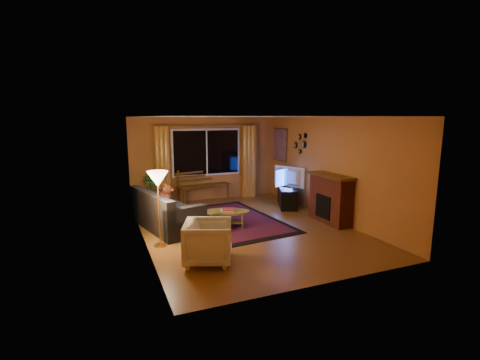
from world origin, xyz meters
name	(u,v)px	position (x,y,z in m)	size (l,w,h in m)	color
floor	(245,227)	(0.00, 0.00, -0.01)	(4.50, 6.00, 0.02)	brown
ceiling	(245,116)	(0.00, 0.00, 2.51)	(4.50, 6.00, 0.02)	white
wall_back	(206,159)	(0.00, 3.01, 1.25)	(4.50, 0.02, 2.50)	#C47935
wall_left	(141,180)	(-2.26, 0.00, 1.25)	(0.02, 6.00, 2.50)	#C47935
wall_right	(329,168)	(2.26, 0.00, 1.25)	(0.02, 6.00, 2.50)	#C47935
window	(207,152)	(0.00, 2.94, 1.45)	(2.00, 0.02, 1.30)	black
curtain_rod	(207,125)	(0.00, 2.90, 2.25)	(0.03, 0.03, 3.20)	#BF8C3F
curtain_left	(162,166)	(-1.35, 2.88, 1.12)	(0.36, 0.36, 2.24)	orange
curtain_right	(249,161)	(1.35, 2.88, 1.12)	(0.36, 0.36, 2.24)	orange
bench	(204,193)	(-0.17, 2.75, 0.24)	(1.62, 0.48, 0.49)	#553108
potted_plant	(151,191)	(-1.72, 2.73, 0.44)	(0.49, 0.49, 0.88)	#235B1E
sofa	(166,209)	(-1.67, 0.65, 0.43)	(0.91, 2.11, 0.86)	#24242C
dog	(164,194)	(-1.62, 1.12, 0.68)	(0.35, 0.48, 0.52)	#A24C2D
armchair	(208,240)	(-1.35, -1.57, 0.41)	(0.79, 0.74, 0.81)	beige
floor_lamp	(159,209)	(-2.00, -0.47, 0.74)	(0.25, 0.25, 1.48)	#BF8C3F
rug	(232,220)	(-0.10, 0.60, 0.01)	(2.05, 3.24, 0.02)	maroon
coffee_table	(227,219)	(-0.37, 0.19, 0.19)	(1.03, 1.03, 0.38)	olive
tv_console	(287,196)	(1.87, 1.36, 0.27)	(0.43, 1.30, 0.54)	black
television	(287,177)	(1.87, 1.36, 0.83)	(1.00, 0.13, 0.58)	black
fireplace	(331,200)	(2.05, -0.40, 0.55)	(0.40, 1.20, 1.10)	maroon
mirror_cluster	(300,142)	(2.21, 1.30, 1.80)	(0.06, 0.60, 0.56)	black
painting	(280,145)	(2.22, 2.45, 1.65)	(0.04, 0.76, 0.96)	#D05F30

